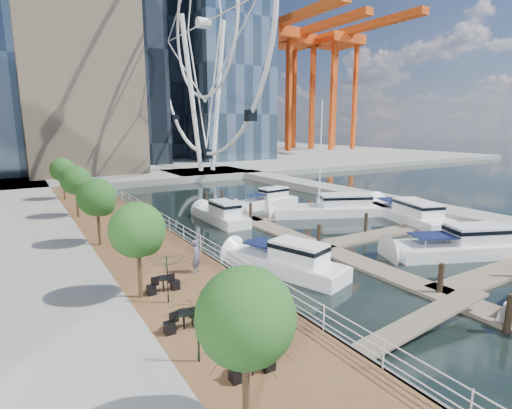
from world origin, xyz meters
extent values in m
plane|color=black|center=(0.00, 0.00, 0.00)|extent=(520.00, 520.00, 0.00)
cube|color=brown|center=(-9.00, 15.00, 0.50)|extent=(6.00, 60.00, 1.00)
cube|color=#595954|center=(-6.00, 15.00, 0.50)|extent=(0.25, 60.00, 1.00)
cube|color=gray|center=(0.00, 102.00, 0.50)|extent=(200.00, 114.00, 1.00)
cube|color=gray|center=(20.00, 20.00, 0.50)|extent=(4.00, 60.00, 1.00)
cube|color=gray|center=(14.00, 52.00, 0.50)|extent=(14.00, 12.00, 1.00)
cube|color=#6D6051|center=(3.00, 10.00, 0.10)|extent=(2.00, 32.00, 0.20)
cube|color=#6D6051|center=(9.00, -2.00, 0.10)|extent=(12.00, 2.00, 0.20)
cube|color=#6D6051|center=(9.00, 8.00, 0.10)|extent=(12.00, 2.00, 0.20)
cube|color=#6D6051|center=(9.00, 18.00, 0.10)|extent=(12.00, 2.00, 0.20)
cylinder|color=white|center=(11.50, 52.00, 14.00)|extent=(0.80, 0.80, 26.00)
cylinder|color=white|center=(16.50, 52.00, 14.00)|extent=(0.80, 0.80, 26.00)
torus|color=white|center=(14.00, 52.00, 26.00)|extent=(0.70, 44.70, 44.70)
cylinder|color=#3F2B1C|center=(-11.40, -6.00, 2.20)|extent=(0.20, 0.20, 2.40)
sphere|color=#265B1E|center=(-11.40, -6.00, 4.30)|extent=(2.60, 2.60, 2.60)
cylinder|color=#3F2B1C|center=(-11.40, 4.00, 2.20)|extent=(0.20, 0.20, 2.40)
sphere|color=#265B1E|center=(-11.40, 4.00, 4.30)|extent=(2.60, 2.60, 2.60)
cylinder|color=#3F2B1C|center=(-11.40, 14.00, 2.20)|extent=(0.20, 0.20, 2.40)
sphere|color=#265B1E|center=(-11.40, 14.00, 4.30)|extent=(2.60, 2.60, 2.60)
cylinder|color=#3F2B1C|center=(-11.40, 24.00, 2.20)|extent=(0.20, 0.20, 2.40)
sphere|color=#265B1E|center=(-11.40, 24.00, 4.30)|extent=(2.60, 2.60, 2.60)
cylinder|color=#3F2B1C|center=(-11.40, 34.00, 2.20)|extent=(0.20, 0.20, 2.40)
sphere|color=#265B1E|center=(-11.40, 34.00, 4.30)|extent=(2.60, 2.60, 2.60)
imported|color=#52536D|center=(-7.83, 5.63, 1.93)|extent=(0.79, 0.80, 1.86)
imported|color=#85735C|center=(-7.64, 20.16, 1.81)|extent=(0.66, 0.82, 1.63)
imported|color=#343641|center=(-8.85, 29.91, 1.88)|extent=(1.09, 0.58, 1.76)
imported|color=#103B16|center=(-11.13, -5.60, 2.27)|extent=(3.03, 3.08, 2.53)
imported|color=black|center=(-11.18, -2.39, 2.09)|extent=(2.52, 2.57, 2.17)
imported|color=#103D22|center=(-10.50, 2.69, 2.17)|extent=(3.20, 3.23, 2.33)
camera|label=1|loc=(-16.03, -14.06, 9.03)|focal=28.00mm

